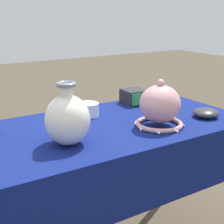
% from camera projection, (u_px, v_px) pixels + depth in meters
% --- Properties ---
extents(display_table, '(1.31, 0.67, 0.74)m').
position_uv_depth(display_table, '(109.00, 141.00, 1.59)').
color(display_table, '#38383D').
rests_on(display_table, ground_plane).
extents(vase_tall_bulbous, '(0.18, 0.18, 0.25)m').
position_uv_depth(vase_tall_bulbous, '(68.00, 119.00, 1.33)').
color(vase_tall_bulbous, white).
rests_on(vase_tall_bulbous, display_table).
extents(vase_dome_bell, '(0.23, 0.23, 0.22)m').
position_uv_depth(vase_dome_bell, '(160.00, 107.00, 1.54)').
color(vase_dome_bell, '#D19399').
rests_on(vase_dome_bell, display_table).
extents(mosaic_tile_box, '(0.13, 0.14, 0.08)m').
position_uv_depth(mosaic_tile_box, '(134.00, 97.00, 1.93)').
color(mosaic_tile_box, '#232328').
rests_on(mosaic_tile_box, display_table).
extents(bowl_shallow_charcoal, '(0.13, 0.13, 0.04)m').
position_uv_depth(bowl_shallow_charcoal, '(206.00, 113.00, 1.69)').
color(bowl_shallow_charcoal, '#2D2D33').
rests_on(bowl_shallow_charcoal, display_table).
extents(pot_squat_cobalt, '(0.14, 0.14, 0.06)m').
position_uv_depth(pot_squat_cobalt, '(163.00, 99.00, 1.93)').
color(pot_squat_cobalt, '#3851A8').
rests_on(pot_squat_cobalt, display_table).
extents(pot_squat_porcelain, '(0.11, 0.11, 0.07)m').
position_uv_depth(pot_squat_porcelain, '(88.00, 110.00, 1.71)').
color(pot_squat_porcelain, white).
rests_on(pot_squat_porcelain, display_table).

